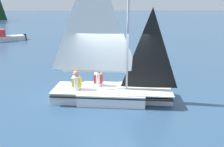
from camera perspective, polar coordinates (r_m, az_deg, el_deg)
ground_plane at (r=8.41m, az=-0.00°, el=-6.78°), size 260.00×260.00×0.00m
sailboat_main at (r=8.15m, az=-0.39°, el=-2.22°), size 2.08×4.56×5.18m
sailor_helm at (r=8.53m, az=-3.58°, el=-1.89°), size 0.34×0.37×1.16m
sailor_crew at (r=8.23m, az=-9.19°, el=-2.90°), size 0.34×0.37×1.16m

